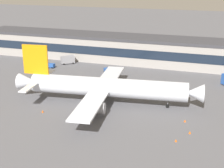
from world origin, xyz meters
TOP-DOWN VIEW (x-y plane):
  - ground_plane at (0.00, 0.00)m, footprint 600.00×600.00m
  - terminal_building at (0.00, 56.16)m, footprint 149.97×17.55m
  - airliner at (5.33, 4.30)m, footprint 57.92×49.48m
  - follow_me_car at (-4.73, 34.81)m, footprint 4.20×4.64m
  - stair_truck at (-26.35, 43.07)m, footprint 6.14×5.70m
  - baggage_tug at (-30.51, 34.67)m, footprint 3.60×2.11m
  - traffic_cone_0 at (-9.31, -8.41)m, footprint 0.58×0.58m
  - traffic_cone_1 at (29.76, -13.41)m, footprint 0.54×0.54m
  - traffic_cone_2 at (30.52, -1.63)m, footprint 0.55×0.55m
  - traffic_cone_3 at (32.49, -8.17)m, footprint 0.58×0.58m

SIDE VIEW (x-z plane):
  - ground_plane at x=0.00m, z-range 0.00..0.00m
  - traffic_cone_1 at x=29.76m, z-range 0.00..0.68m
  - traffic_cone_2 at x=30.52m, z-range 0.00..0.69m
  - traffic_cone_3 at x=32.49m, z-range 0.00..0.72m
  - traffic_cone_0 at x=-9.31m, z-range 0.00..0.73m
  - baggage_tug at x=-30.51m, z-range 0.16..2.01m
  - follow_me_car at x=-4.73m, z-range 0.17..2.02m
  - stair_truck at x=-26.35m, z-range 0.20..3.75m
  - airliner at x=5.33m, z-range -3.50..13.94m
  - terminal_building at x=0.00m, z-range 0.02..11.74m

